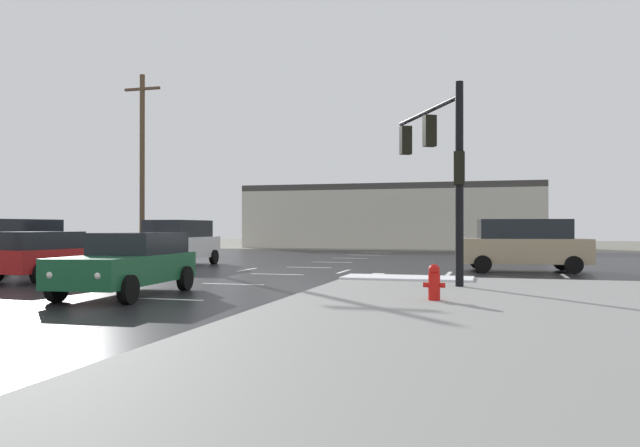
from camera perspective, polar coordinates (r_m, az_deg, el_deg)
ground_plane at (r=24.43m, az=-2.39°, el=-4.43°), size 120.00×120.00×0.00m
road_asphalt at (r=24.43m, az=-2.39°, el=-4.41°), size 44.00×44.00×0.02m
snow_strip_curbside at (r=19.40m, az=8.09°, el=-4.99°), size 4.00×1.60×0.06m
lane_markings at (r=22.76m, az=-0.58°, el=-4.67°), size 36.15×36.15×0.01m
traffic_signal_mast at (r=18.38m, az=11.04°, el=6.29°), size 2.37×4.29×5.56m
fire_hydrant at (r=13.81m, az=10.53°, el=-5.36°), size 0.48×0.26×0.79m
strip_building_background at (r=53.18m, az=6.74°, el=0.64°), size 24.54×8.00×5.27m
suv_silver at (r=26.78m, az=-26.52°, el=-1.70°), size 2.52×4.97×2.03m
sedan_green at (r=16.38m, az=-17.19°, el=-3.44°), size 2.28×4.63×1.58m
suv_white at (r=28.13m, az=-12.94°, el=-1.66°), size 2.31×4.90×2.03m
sedan_red at (r=21.91m, az=-23.76°, el=-2.64°), size 2.23×4.62×1.58m
suv_tan at (r=25.19m, az=18.32°, el=-1.81°), size 4.99×2.59×2.03m
utility_pole_far at (r=36.17m, az=-16.14°, el=5.46°), size 2.20×0.28×10.33m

